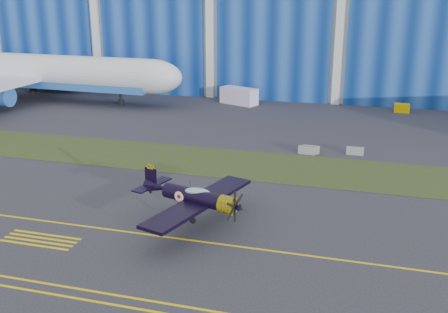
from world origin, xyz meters
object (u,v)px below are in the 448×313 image
(jetliner, at_px, (25,34))
(tug, at_px, (402,108))
(warbird, at_px, (193,196))
(shipping_container, at_px, (239,96))

(jetliner, xyz_separation_m, tug, (62.64, 6.64, -10.52))
(warbird, bearing_deg, tug, 86.04)
(warbird, relative_size, tug, 6.51)
(warbird, xyz_separation_m, shipping_container, (-8.26, 47.37, -1.24))
(shipping_container, bearing_deg, tug, 24.87)
(jetliner, distance_m, shipping_container, 38.14)
(warbird, xyz_separation_m, tug, (17.95, 48.36, -1.95))
(warbird, height_order, tug, warbird)
(tug, bearing_deg, jetliner, -173.52)
(shipping_container, relative_size, tug, 2.77)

